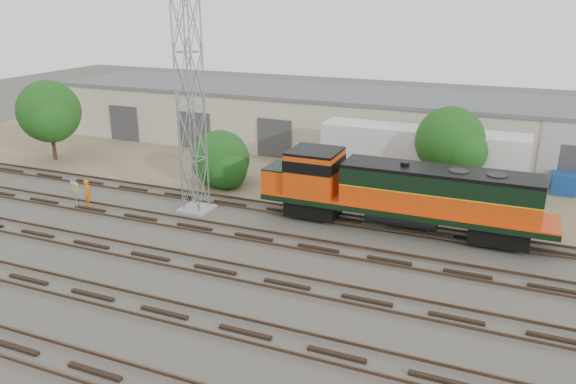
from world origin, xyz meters
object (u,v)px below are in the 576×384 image
at_px(signal_tower, 191,111).
at_px(worker, 88,193).
at_px(locomotive, 398,192).
at_px(semi_trailer, 426,152).

bearing_deg(signal_tower, worker, -164.14).
bearing_deg(locomotive, signal_tower, -171.75).
xyz_separation_m(signal_tower, semi_trailer, (13.04, 10.25, -3.80)).
distance_m(locomotive, semi_trailer, 8.41).
bearing_deg(worker, signal_tower, -120.56).
relative_size(signal_tower, worker, 7.45).
height_order(signal_tower, semi_trailer, signal_tower).
bearing_deg(signal_tower, locomotive, 8.25).
height_order(locomotive, signal_tower, signal_tower).
bearing_deg(locomotive, semi_trailer, 88.43).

